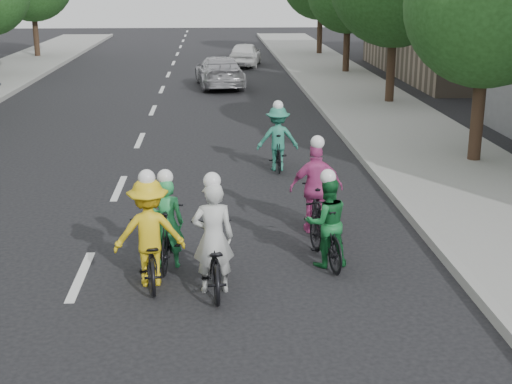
{
  "coord_description": "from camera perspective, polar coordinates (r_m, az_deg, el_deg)",
  "views": [
    {
      "loc": [
        2.16,
        -10.7,
        4.58
      ],
      "look_at": [
        2.89,
        1.19,
        1.0
      ],
      "focal_mm": 50.0,
      "sensor_mm": 36.0,
      "label": 1
    }
  ],
  "objects": [
    {
      "name": "follow_car_lead",
      "position": [
        31.54,
        -2.94,
        9.59
      ],
      "size": [
        2.34,
        4.79,
        1.34
      ],
      "primitive_type": "imported",
      "rotation": [
        0.0,
        0.0,
        3.24
      ],
      "color": "#ACABB0",
      "rests_on": "ground"
    },
    {
      "name": "cyclist_0",
      "position": [
        13.34,
        4.8,
        -0.32
      ],
      "size": [
        1.0,
        1.5,
        1.85
      ],
      "rotation": [
        0.0,
        0.0,
        3.15
      ],
      "color": "black",
      "rests_on": "ground"
    },
    {
      "name": "tree_r_0",
      "position": [
        18.54,
        18.03,
        14.04
      ],
      "size": [
        4.0,
        4.0,
        5.97
      ],
      "color": "black",
      "rests_on": "ground"
    },
    {
      "name": "cyclist_4",
      "position": [
        10.85,
        -3.43,
        -4.83
      ],
      "size": [
        0.74,
        1.85,
        1.88
      ],
      "rotation": [
        0.0,
        0.0,
        3.2
      ],
      "color": "black",
      "rests_on": "ground"
    },
    {
      "name": "cyclist_3",
      "position": [
        11.82,
        5.62,
        -2.92
      ],
      "size": [
        0.81,
        1.74,
        1.65
      ],
      "rotation": [
        0.0,
        0.0,
        3.3
      ],
      "color": "black",
      "rests_on": "ground"
    },
    {
      "name": "curb_right",
      "position": [
        21.53,
        6.99,
        4.57
      ],
      "size": [
        0.18,
        80.0,
        0.18
      ],
      "primitive_type": "cube",
      "color": "#999993",
      "rests_on": "ground"
    },
    {
      "name": "ground",
      "position": [
        11.84,
        -13.83,
        -6.56
      ],
      "size": [
        120.0,
        120.0,
        0.0
      ],
      "primitive_type": "plane",
      "color": "black",
      "rests_on": "ground"
    },
    {
      "name": "cyclist_1",
      "position": [
        11.15,
        -8.49,
        -3.94
      ],
      "size": [
        1.16,
        1.78,
        1.84
      ],
      "rotation": [
        0.0,
        0.0,
        3.25
      ],
      "color": "black",
      "rests_on": "ground"
    },
    {
      "name": "sidewalk_right",
      "position": [
        21.97,
        12.01,
        4.53
      ],
      "size": [
        4.0,
        80.0,
        0.15
      ],
      "primitive_type": "cube",
      "color": "gray",
      "rests_on": "ground"
    },
    {
      "name": "cyclist_5",
      "position": [
        11.83,
        -7.1,
        -3.14
      ],
      "size": [
        0.57,
        1.68,
        1.66
      ],
      "rotation": [
        0.0,
        0.0,
        3.09
      ],
      "color": "black",
      "rests_on": "ground"
    },
    {
      "name": "cyclist_2",
      "position": [
        17.66,
        1.73,
        3.94
      ],
      "size": [
        1.04,
        1.56,
        1.74
      ],
      "rotation": [
        0.0,
        0.0,
        3.16
      ],
      "color": "black",
      "rests_on": "ground"
    },
    {
      "name": "follow_car_trail",
      "position": [
        39.25,
        -0.88,
        10.97
      ],
      "size": [
        2.1,
        3.96,
        1.28
      ],
      "primitive_type": "imported",
      "rotation": [
        0.0,
        0.0,
        2.98
      ],
      "color": "silver",
      "rests_on": "ground"
    }
  ]
}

